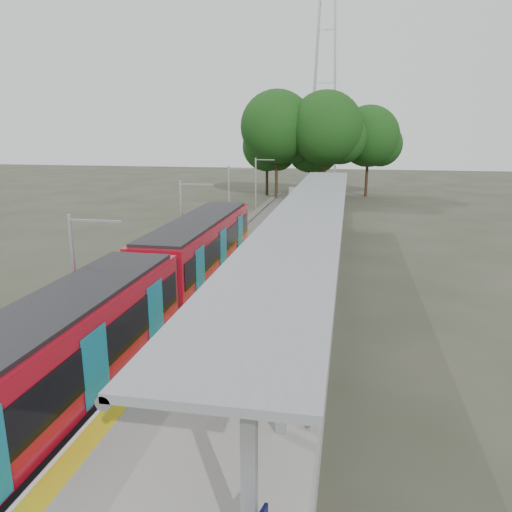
{
  "coord_description": "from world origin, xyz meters",
  "views": [
    {
      "loc": [
        3.4,
        -8.89,
        8.34
      ],
      "look_at": [
        -0.92,
        14.3,
        2.3
      ],
      "focal_mm": 35.0,
      "sensor_mm": 36.0,
      "label": 1
    }
  ],
  "objects": [
    {
      "name": "train",
      "position": [
        -4.5,
        9.49,
        2.05
      ],
      "size": [
        2.74,
        27.6,
        3.62
      ],
      "color": "black",
      "rests_on": "ground"
    },
    {
      "name": "canopy",
      "position": [
        1.61,
        16.19,
        4.2
      ],
      "size": [
        3.27,
        38.0,
        3.66
      ],
      "color": "#9EA0A5",
      "rests_on": "platform"
    },
    {
      "name": "bench_far",
      "position": [
        1.73,
        23.71,
        1.57
      ],
      "size": [
        1.08,
        1.63,
        1.07
      ],
      "rotation": [
        0.0,
        0.0,
        0.41
      ],
      "color": "#0D1445",
      "rests_on": "platform"
    },
    {
      "name": "bench_mid",
      "position": [
        1.37,
        17.22,
        1.52
      ],
      "size": [
        0.79,
        1.51,
        0.99
      ],
      "rotation": [
        0.0,
        0.0,
        0.25
      ],
      "color": "#0D1445",
      "rests_on": "platform"
    },
    {
      "name": "litter_bin",
      "position": [
        2.3,
        13.96,
        1.51
      ],
      "size": [
        0.58,
        0.58,
        1.01
      ],
      "primitive_type": "cylinder",
      "rotation": [
        0.0,
        0.0,
        0.2
      ],
      "color": "#9EA0A5",
      "rests_on": "platform"
    },
    {
      "name": "tactile_strip",
      "position": [
        -2.55,
        20.0,
        1.01
      ],
      "size": [
        0.6,
        50.0,
        0.02
      ],
      "primitive_type": "cube",
      "color": "gold",
      "rests_on": "platform"
    },
    {
      "name": "trackbed",
      "position": [
        -4.5,
        20.0,
        0.12
      ],
      "size": [
        3.0,
        70.0,
        0.24
      ],
      "primitive_type": "cube",
      "color": "#59544C",
      "rests_on": "ground"
    },
    {
      "name": "pylon",
      "position": [
        -1.0,
        73.0,
        19.0
      ],
      "size": [
        8.0,
        4.0,
        38.0
      ],
      "primitive_type": null,
      "color": "#9EA0A5",
      "rests_on": "ground"
    },
    {
      "name": "info_pillar_near",
      "position": [
        2.09,
        2.65,
        1.71
      ],
      "size": [
        0.37,
        0.37,
        1.64
      ],
      "rotation": [
        0.0,
        0.0,
        -0.17
      ],
      "color": "#C9BB92",
      "rests_on": "platform"
    },
    {
      "name": "tree_cluster",
      "position": [
        -1.36,
        53.19,
        7.76
      ],
      "size": [
        19.44,
        12.53,
        12.9
      ],
      "color": "#382316",
      "rests_on": "ground"
    },
    {
      "name": "info_pillar_far",
      "position": [
        1.62,
        20.97,
        1.83
      ],
      "size": [
        0.43,
        0.43,
        1.91
      ],
      "rotation": [
        0.0,
        0.0,
        0.41
      ],
      "color": "#C9BB92",
      "rests_on": "platform"
    },
    {
      "name": "platform",
      "position": [
        0.0,
        20.0,
        0.5
      ],
      "size": [
        6.0,
        50.0,
        1.0
      ],
      "primitive_type": "cube",
      "color": "gray",
      "rests_on": "ground"
    },
    {
      "name": "end_fence",
      "position": [
        0.0,
        44.95,
        1.6
      ],
      "size": [
        6.0,
        0.1,
        1.2
      ],
      "primitive_type": "cube",
      "color": "#9EA0A5",
      "rests_on": "platform"
    },
    {
      "name": "catenary_masts",
      "position": [
        -6.22,
        19.0,
        2.91
      ],
      "size": [
        2.08,
        48.16,
        5.4
      ],
      "color": "#9EA0A5",
      "rests_on": "ground"
    }
  ]
}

